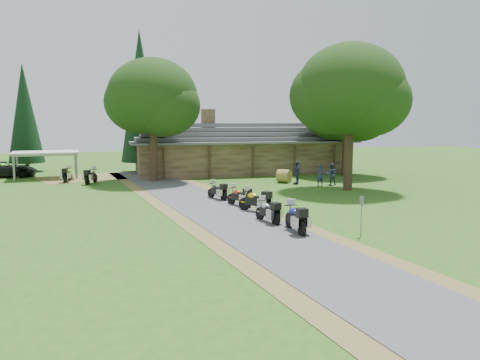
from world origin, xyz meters
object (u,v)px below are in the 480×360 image
object	(u,v)px
lodge	(240,147)
car_dark_suv	(5,165)
motorcycle_row_d	(239,195)
motorcycle_row_b	(268,210)
motorcycle_carport_b	(91,175)
motorcycle_carport_a	(67,174)
motorcycle_row_e	(217,190)
motorcycle_row_a	(295,217)
carport	(46,165)
hay_bale	(284,176)
motorcycle_row_c	(255,200)

from	to	relation	value
lodge	car_dark_suv	world-z (taller)	lodge
lodge	motorcycle_row_d	bearing A→B (deg)	-105.30
motorcycle_row_b	motorcycle_carport_b	world-z (taller)	motorcycle_carport_b
car_dark_suv	motorcycle_row_d	distance (m)	25.62
motorcycle_carport_a	motorcycle_row_e	bearing A→B (deg)	-131.13
motorcycle_row_a	motorcycle_row_e	xyz separation A→B (m)	(-1.52, 9.71, -0.09)
carport	motorcycle_carport_a	bearing A→B (deg)	-61.86
lodge	motorcycle_row_a	xyz separation A→B (m)	(-4.20, -25.19, -1.74)
motorcycle_row_a	hay_bale	world-z (taller)	motorcycle_row_a
car_dark_suv	motorcycle_row_e	bearing A→B (deg)	-139.80
motorcycle_row_d	motorcycle_row_a	bearing A→B (deg)	161.40
lodge	motorcycle_carport_b	size ratio (longest dim) A/B	10.82
motorcycle_carport_a	motorcycle_carport_b	bearing A→B (deg)	-123.53
lodge	car_dark_suv	size ratio (longest dim) A/B	3.79
motorcycle_row_c	motorcycle_row_d	world-z (taller)	motorcycle_row_c
lodge	motorcycle_carport_b	distance (m)	15.02
car_dark_suv	motorcycle_row_d	world-z (taller)	car_dark_suv
motorcycle_row_a	motorcycle_row_e	distance (m)	9.82
car_dark_suv	motorcycle_row_e	xyz separation A→B (m)	(15.86, -16.81, -0.47)
car_dark_suv	motorcycle_row_a	size ratio (longest dim) A/B	2.74
carport	motorcycle_row_a	distance (m)	28.17
lodge	hay_bale	xyz separation A→B (m)	(1.37, -8.83, -1.90)
motorcycle_row_d	motorcycle_row_e	size ratio (longest dim) A/B	1.05
lodge	motorcycle_row_c	xyz separation A→B (m)	(-4.59, -20.22, -1.74)
motorcycle_row_c	hay_bale	bearing A→B (deg)	-60.53
motorcycle_row_c	motorcycle_row_b	bearing A→B (deg)	143.16
car_dark_suv	motorcycle_carport_a	xyz separation A→B (m)	(5.67, -4.88, -0.41)
motorcycle_row_b	motorcycle_row_c	distance (m)	2.73
lodge	car_dark_suv	xyz separation A→B (m)	(-21.58, 1.32, -1.37)
carport	motorcycle_row_e	size ratio (longest dim) A/B	3.05
car_dark_suv	motorcycle_carport_b	bearing A→B (deg)	-134.14
motorcycle_carport_a	hay_bale	xyz separation A→B (m)	(17.27, -5.27, -0.13)
carport	motorcycle_carport_b	bearing A→B (deg)	-55.77
motorcycle_row_a	hay_bale	size ratio (longest dim) A/B	1.89
carport	motorcycle_carport_a	xyz separation A→B (m)	(1.99, -2.99, -0.51)
hay_bale	motorcycle_row_d	bearing A→B (deg)	-124.14
carport	motorcycle_row_c	distance (m)	23.73
hay_bale	motorcycle_row_c	bearing A→B (deg)	-117.61
carport	motorcycle_row_a	world-z (taller)	carport
lodge	hay_bale	bearing A→B (deg)	-81.21
motorcycle_row_e	motorcycle_carport_b	distance (m)	13.07
motorcycle_row_b	hay_bale	distance (m)	15.39
carport	motorcycle_row_e	bearing A→B (deg)	-56.35
hay_bale	motorcycle_carport_a	bearing A→B (deg)	163.02
carport	motorcycle_row_c	bearing A→B (deg)	-61.48
motorcycle_row_b	motorcycle_carport_a	world-z (taller)	motorcycle_carport_a
motorcycle_row_b	lodge	bearing A→B (deg)	-25.99
motorcycle_row_e	motorcycle_carport_a	bearing A→B (deg)	17.80
carport	car_dark_suv	world-z (taller)	carport
motorcycle_carport_a	hay_bale	bearing A→B (deg)	-98.60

